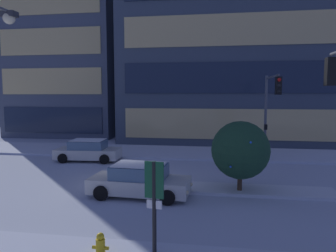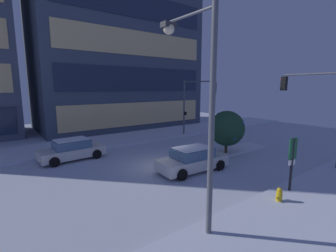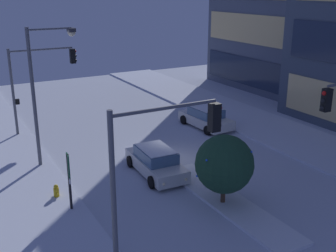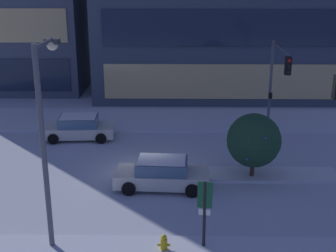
{
  "view_description": "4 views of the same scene",
  "coord_description": "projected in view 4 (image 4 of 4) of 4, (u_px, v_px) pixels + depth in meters",
  "views": [
    {
      "loc": [
        4.4,
        -15.32,
        4.63
      ],
      "look_at": [
        2.03,
        0.15,
        3.06
      ],
      "focal_mm": 33.38,
      "sensor_mm": 36.0,
      "label": 1
    },
    {
      "loc": [
        -8.74,
        -12.33,
        5.21
      ],
      "look_at": [
        0.48,
        0.11,
        2.65
      ],
      "focal_mm": 25.39,
      "sensor_mm": 36.0,
      "label": 2
    },
    {
      "loc": [
        19.76,
        -11.5,
        9.71
      ],
      "look_at": [
        -0.8,
        0.02,
        1.95
      ],
      "focal_mm": 45.15,
      "sensor_mm": 36.0,
      "label": 3
    },
    {
      "loc": [
        1.6,
        -22.21,
        10.0
      ],
      "look_at": [
        1.29,
        -0.13,
        2.64
      ],
      "focal_mm": 49.31,
      "sensor_mm": 36.0,
      "label": 4
    }
  ],
  "objects": [
    {
      "name": "traffic_light_corner_far_right",
      "position": [
        277.0,
        75.0,
        27.95
      ],
      "size": [
        0.32,
        4.58,
        5.93
      ],
      "rotation": [
        0.0,
        0.0,
        -1.57
      ],
      "color": "#565960",
      "rests_on": "ground"
    },
    {
      "name": "ground",
      "position": [
        144.0,
        173.0,
        24.25
      ],
      "size": [
        52.0,
        52.0,
        0.0
      ],
      "primitive_type": "plane",
      "color": "silver"
    },
    {
      "name": "median_strip",
      "position": [
        250.0,
        175.0,
        23.82
      ],
      "size": [
        9.0,
        1.8,
        0.14
      ],
      "primitive_type": "cube",
      "color": "silver",
      "rests_on": "ground"
    },
    {
      "name": "decorated_tree_median",
      "position": [
        254.0,
        140.0,
        22.95
      ],
      "size": [
        2.71,
        2.75,
        3.42
      ],
      "color": "#473323",
      "rests_on": "ground"
    },
    {
      "name": "curb_strip_far",
      "position": [
        152.0,
        120.0,
        32.7
      ],
      "size": [
        52.0,
        5.2,
        0.14
      ],
      "primitive_type": "cube",
      "color": "silver",
      "rests_on": "ground"
    },
    {
      "name": "car_far",
      "position": [
        79.0,
        128.0,
        29.01
      ],
      "size": [
        4.58,
        2.29,
        1.49
      ],
      "rotation": [
        0.0,
        0.0,
        3.19
      ],
      "color": "silver",
      "rests_on": "ground"
    },
    {
      "name": "street_lamp_arched",
      "position": [
        46.0,
        117.0,
        16.69
      ],
      "size": [
        0.56,
        2.65,
        7.77
      ],
      "rotation": [
        0.0,
        0.0,
        1.58
      ],
      "color": "#565960",
      "rests_on": "ground"
    },
    {
      "name": "fire_hydrant",
      "position": [
        164.0,
        244.0,
        17.23
      ],
      "size": [
        0.48,
        0.26,
        0.76
      ],
      "color": "gold",
      "rests_on": "ground"
    },
    {
      "name": "parking_info_sign",
      "position": [
        205.0,
        207.0,
        17.02
      ],
      "size": [
        0.55,
        0.14,
        2.79
      ],
      "rotation": [
        0.0,
        0.0,
        1.43
      ],
      "color": "black",
      "rests_on": "ground"
    },
    {
      "name": "car_near",
      "position": [
        162.0,
        174.0,
        22.35
      ],
      "size": [
        4.71,
        2.23,
        1.49
      ],
      "rotation": [
        0.0,
        0.0,
        -0.05
      ],
      "color": "silver",
      "rests_on": "ground"
    }
  ]
}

